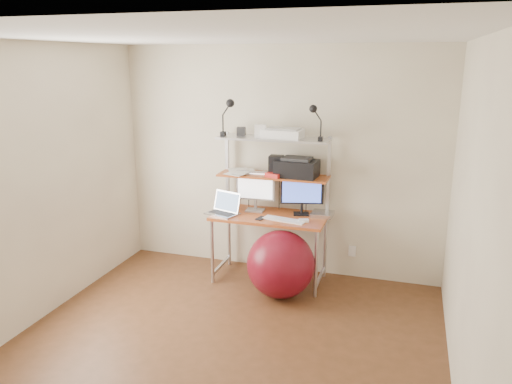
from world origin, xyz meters
TOP-DOWN VIEW (x-y plane):
  - room at (0.00, 0.00)m, footprint 3.60×3.60m
  - computer_desk at (0.00, 1.50)m, footprint 1.20×0.60m
  - wall_outlet at (0.85, 1.79)m, footprint 0.08×0.01m
  - monitor_silver at (-0.19, 1.56)m, footprint 0.43×0.16m
  - monitor_black at (0.31, 1.58)m, footprint 0.45×0.17m
  - laptop at (-0.48, 1.36)m, footprint 0.40×0.36m
  - keyboard at (0.19, 1.31)m, footprint 0.46×0.21m
  - mouse at (0.39, 1.32)m, footprint 0.11×0.09m
  - mac_mini at (0.54, 1.58)m, footprint 0.23×0.23m
  - phone at (-0.05, 1.29)m, footprint 0.10×0.14m
  - printer at (0.26, 1.57)m, footprint 0.45×0.32m
  - nas_cube at (0.03, 1.58)m, footprint 0.15×0.15m
  - red_box at (0.03, 1.47)m, footprint 0.19×0.16m
  - scanner at (0.10, 1.57)m, footprint 0.41×0.28m
  - box_white at (-0.13, 1.52)m, footprint 0.14×0.12m
  - box_grey at (-0.37, 1.61)m, footprint 0.10×0.10m
  - clip_lamp_left at (-0.47, 1.50)m, footprint 0.16×0.09m
  - clip_lamp_right at (0.44, 1.48)m, footprint 0.14×0.08m
  - exercise_ball at (0.21, 1.10)m, footprint 0.69×0.69m
  - paper_stack at (-0.37, 1.57)m, footprint 0.32×0.41m

SIDE VIEW (x-z plane):
  - wall_outlet at x=0.85m, z-range 0.24..0.36m
  - exercise_ball at x=0.21m, z-range 0.00..0.69m
  - phone at x=-0.05m, z-range 0.74..0.75m
  - keyboard at x=0.19m, z-range 0.74..0.75m
  - mouse at x=0.39m, z-range 0.74..0.77m
  - mac_mini at x=0.54m, z-range 0.74..0.78m
  - laptop at x=-0.48m, z-range 0.64..0.93m
  - computer_desk at x=0.00m, z-range 0.17..1.74m
  - monitor_black at x=0.31m, z-range 0.74..1.19m
  - monitor_silver at x=-0.19m, z-range 0.76..1.23m
  - paper_stack at x=-0.37m, z-range 1.15..1.18m
  - red_box at x=0.03m, z-range 1.15..1.20m
  - printer at x=0.26m, z-range 1.14..1.35m
  - room at x=0.00m, z-range -0.55..3.05m
  - nas_cube at x=0.03m, z-range 1.15..1.36m
  - box_grey at x=-0.37m, z-range 1.55..1.64m
  - scanner at x=0.10m, z-range 1.55..1.65m
  - box_white at x=-0.13m, z-range 1.55..1.69m
  - clip_lamp_right at x=0.44m, z-range 1.63..1.99m
  - clip_lamp_left at x=-0.47m, z-range 1.64..2.03m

